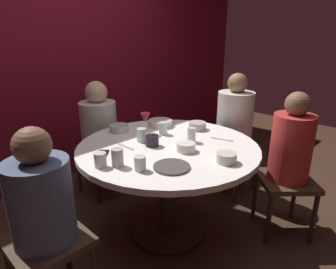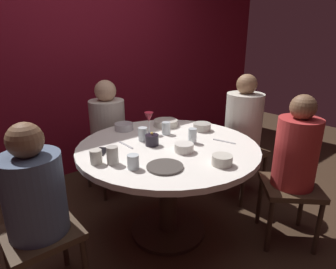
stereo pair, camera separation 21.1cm
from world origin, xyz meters
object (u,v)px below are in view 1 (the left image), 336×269
at_px(candle_holder, 152,141).
at_px(cup_beside_wine, 191,135).
at_px(seated_diner_left, 42,203).
at_px(cup_far_edge, 117,158).
at_px(bowl_salad_center, 226,158).
at_px(cup_by_left_diner, 163,128).
at_px(cup_center_front, 100,160).
at_px(bowl_sauce_side, 186,147).
at_px(dinner_plate, 172,167).
at_px(cell_phone, 102,154).
at_px(seated_diner_front_right, 291,150).
at_px(cup_near_candle, 140,163).
at_px(dining_table, 168,164).
at_px(bowl_small_white, 197,126).
at_px(bowl_rice_portion, 160,123).
at_px(cup_by_right_diner, 142,135).
at_px(seated_diner_right, 235,122).
at_px(seated_diner_back, 99,126).
at_px(wine_glass, 145,119).
at_px(bowl_serving_large, 119,128).

height_order(candle_holder, cup_beside_wine, cup_beside_wine).
xyz_separation_m(seated_diner_left, cup_far_edge, (0.47, -0.03, 0.12)).
height_order(seated_diner_left, bowl_salad_center, seated_diner_left).
height_order(cup_by_left_diner, cup_center_front, cup_by_left_diner).
bearing_deg(bowl_sauce_side, dinner_plate, -157.18).
bearing_deg(cup_far_edge, cell_phone, 81.15).
xyz_separation_m(bowl_sauce_side, cup_beside_wine, (0.16, 0.09, 0.03)).
relative_size(seated_diner_front_right, cup_near_candle, 12.92).
bearing_deg(candle_holder, dining_table, -36.02).
distance_m(cup_near_candle, cup_center_front, 0.25).
height_order(cell_phone, bowl_small_white, bowl_small_white).
bearing_deg(bowl_rice_portion, cup_by_right_diner, -154.42).
bearing_deg(cup_by_right_diner, cup_beside_wine, -46.74).
distance_m(bowl_sauce_side, cup_far_edge, 0.50).
bearing_deg(seated_diner_right, cup_center_front, -1.51).
relative_size(seated_diner_front_right, bowl_salad_center, 8.89).
bearing_deg(cup_beside_wine, seated_diner_right, 6.34).
height_order(seated_diner_back, cup_by_left_diner, seated_diner_back).
height_order(seated_diner_right, cup_center_front, seated_diner_right).
height_order(wine_glass, bowl_rice_portion, wine_glass).
xyz_separation_m(bowl_serving_large, bowl_sauce_side, (0.07, -0.68, 0.00)).
bearing_deg(cup_by_left_diner, candle_holder, -152.21).
distance_m(cup_by_left_diner, cup_far_edge, 0.66).
relative_size(wine_glass, cup_far_edge, 1.54).
xyz_separation_m(bowl_serving_large, cup_by_left_diner, (0.21, -0.32, 0.02)).
xyz_separation_m(bowl_salad_center, cup_far_edge, (-0.51, 0.45, 0.03)).
bearing_deg(bowl_serving_large, seated_diner_back, 81.43).
relative_size(candle_holder, cup_far_edge, 0.90).
relative_size(seated_diner_back, seated_diner_right, 0.94).
distance_m(wine_glass, bowl_rice_portion, 0.26).
bearing_deg(cup_center_front, bowl_serving_large, 43.59).
height_order(seated_diner_right, cup_far_edge, seated_diner_right).
xyz_separation_m(seated_diner_back, dinner_plate, (-0.26, -1.20, 0.06)).
bearing_deg(bowl_salad_center, bowl_sauce_side, 95.68).
height_order(seated_diner_front_right, cup_by_left_diner, seated_diner_front_right).
bearing_deg(seated_diner_front_right, cup_beside_wine, -4.64).
relative_size(bowl_sauce_side, cup_beside_wine, 1.20).
height_order(seated_diner_front_right, bowl_salad_center, seated_diner_front_right).
xyz_separation_m(seated_diner_back, bowl_salad_center, (0.04, -1.40, 0.09)).
height_order(seated_diner_left, seated_diner_back, seated_diner_back).
xyz_separation_m(bowl_rice_portion, cup_by_left_diner, (-0.14, -0.18, 0.02)).
distance_m(seated_diner_back, cup_by_right_diner, 0.74).
bearing_deg(seated_diner_left, wine_glass, 16.95).
distance_m(cup_near_candle, cup_by_left_diner, 0.67).
relative_size(dining_table, cup_by_right_diner, 12.85).
bearing_deg(cup_by_left_diner, bowl_small_white, -22.04).
distance_m(wine_glass, cup_beside_wine, 0.41).
xyz_separation_m(dinner_plate, cup_near_candle, (-0.15, 0.11, 0.04)).
bearing_deg(candle_holder, dinner_plate, -115.48).
bearing_deg(seated_diner_front_right, bowl_small_white, -28.73).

